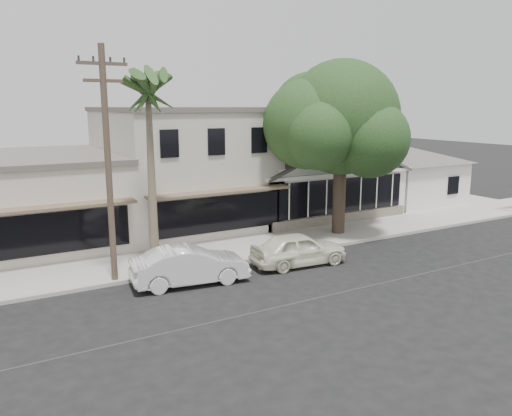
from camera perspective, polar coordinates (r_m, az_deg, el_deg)
ground at (r=20.28m, az=14.05°, el=-8.38°), size 140.00×140.00×0.00m
sidewalk_north at (r=22.14m, az=-14.27°, el=-6.48°), size 90.00×3.50×0.15m
corner_shop at (r=32.21m, az=5.45°, el=4.06°), size 10.40×8.60×5.10m
side_cottage at (r=36.97m, az=16.78°, el=2.84°), size 6.00×6.00×3.00m
row_building_near at (r=29.28m, az=-8.69°, el=4.48°), size 8.00×10.00×6.50m
row_building_midnear at (r=27.59m, az=-26.33°, el=0.55°), size 10.00×10.00×4.20m
utility_pole at (r=19.45m, az=-16.57°, el=5.16°), size 1.80×0.24×9.00m
car_0 at (r=21.77m, az=4.90°, el=-4.68°), size 4.37×2.05×1.44m
car_1 at (r=19.61m, az=-7.56°, el=-6.52°), size 4.68×2.14×1.49m
shade_tree at (r=26.53m, az=9.27°, el=9.77°), size 8.26×7.47×9.17m
palm_east at (r=20.58m, az=-12.26°, el=13.04°), size 3.10×3.10×8.67m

